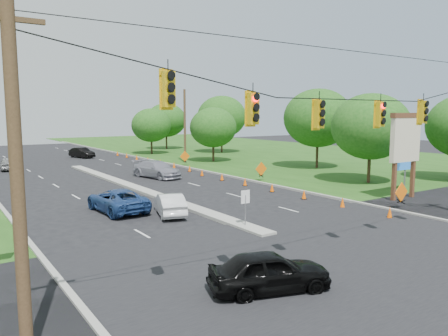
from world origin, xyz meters
TOP-DOWN VIEW (x-y plane):
  - ground at (0.00, 0.00)m, footprint 160.00×160.00m
  - grass_right at (30.00, 20.00)m, footprint 40.00×160.00m
  - cross_street at (0.00, 0.00)m, footprint 160.00×14.00m
  - curb_right at (10.10, 30.00)m, footprint 0.25×110.00m
  - median at (0.00, 21.00)m, footprint 1.00×34.00m
  - median_sign at (0.00, 6.00)m, footprint 0.55×0.06m
  - signal_span at (-0.05, -1.00)m, footprint 25.60×0.32m
  - utility_pole_far_right at (12.50, 35.00)m, footprint 0.28×0.28m
  - pylon_sign at (14.31, 6.20)m, footprint 5.90×2.30m
  - cone_0 at (8.25, 3.00)m, footprint 0.32×0.32m
  - cone_1 at (8.25, 6.50)m, footprint 0.32×0.32m
  - cone_2 at (8.25, 10.00)m, footprint 0.32×0.32m
  - cone_3 at (8.25, 13.50)m, footprint 0.32×0.32m
  - cone_4 at (8.25, 17.00)m, footprint 0.32×0.32m
  - cone_5 at (8.25, 20.50)m, footprint 0.32×0.32m
  - cone_6 at (8.25, 24.00)m, footprint 0.32×0.32m
  - cone_7 at (8.85, 27.50)m, footprint 0.32×0.32m
  - cone_8 at (8.85, 31.00)m, footprint 0.32×0.32m
  - cone_9 at (8.85, 34.50)m, footprint 0.32×0.32m
  - cone_10 at (8.85, 38.00)m, footprint 0.32×0.32m
  - cone_11 at (8.85, 41.50)m, footprint 0.32×0.32m
  - cone_12 at (8.85, 45.00)m, footprint 0.32×0.32m
  - cone_13 at (8.85, 48.50)m, footprint 0.32×0.32m
  - work_sign_0 at (10.80, 4.00)m, footprint 1.27×0.58m
  - work_sign_1 at (10.80, 18.00)m, footprint 1.27×0.58m
  - work_sign_2 at (10.80, 32.00)m, footprint 1.27×0.58m
  - tree_7 at (18.00, 12.00)m, footprint 6.72×6.72m
  - tree_8 at (22.00, 22.00)m, footprint 7.56×7.56m
  - tree_9 at (16.00, 34.00)m, footprint 5.88×5.88m
  - tree_10 at (24.00, 44.00)m, footprint 7.56×7.56m
  - tree_11 at (20.00, 55.00)m, footprint 6.72×6.72m
  - tree_12 at (14.00, 48.00)m, footprint 5.88×5.88m
  - black_sedan at (-4.32, -1.13)m, footprint 4.53×2.91m
  - white_sedan at (-1.92, 11.00)m, footprint 2.55×4.28m
  - blue_pickup at (-4.20, 13.66)m, footprint 2.67×5.33m
  - silver_car_far at (4.14, 25.51)m, footprint 3.45×5.90m
  - silver_car_oncoming at (-6.67, 39.62)m, footprint 2.19×4.35m
  - dark_car_receding at (3.72, 48.46)m, footprint 2.70×4.53m

SIDE VIEW (x-z plane):
  - ground at x=0.00m, z-range 0.00..0.00m
  - grass_right at x=30.00m, z-range -0.03..0.03m
  - cross_street at x=0.00m, z-range -0.01..0.01m
  - curb_right at x=10.10m, z-range -0.08..0.08m
  - median at x=0.00m, z-range -0.09..0.09m
  - cone_0 at x=8.25m, z-range 0.00..0.70m
  - cone_1 at x=8.25m, z-range 0.00..0.70m
  - cone_2 at x=8.25m, z-range 0.00..0.70m
  - cone_3 at x=8.25m, z-range 0.00..0.70m
  - cone_4 at x=8.25m, z-range 0.00..0.70m
  - cone_5 at x=8.25m, z-range 0.00..0.70m
  - cone_6 at x=8.25m, z-range 0.00..0.70m
  - cone_7 at x=8.85m, z-range 0.00..0.70m
  - cone_8 at x=8.85m, z-range 0.00..0.70m
  - cone_9 at x=8.85m, z-range 0.00..0.70m
  - cone_10 at x=8.85m, z-range 0.00..0.70m
  - cone_11 at x=8.85m, z-range 0.00..0.70m
  - cone_12 at x=8.85m, z-range 0.00..0.70m
  - cone_13 at x=8.85m, z-range 0.00..0.70m
  - white_sedan at x=-1.92m, z-range 0.00..1.33m
  - dark_car_receding at x=3.72m, z-range 0.00..1.41m
  - silver_car_oncoming at x=-6.67m, z-range 0.00..1.42m
  - black_sedan at x=-4.32m, z-range 0.00..1.43m
  - blue_pickup at x=-4.20m, z-range 0.00..1.45m
  - silver_car_far at x=4.14m, z-range 0.00..1.60m
  - work_sign_0 at x=10.80m, z-range 0.41..1.78m
  - work_sign_1 at x=10.80m, z-range 0.41..1.78m
  - work_sign_2 at x=10.80m, z-range 0.41..1.78m
  - median_sign at x=0.00m, z-range 0.44..2.49m
  - pylon_sign at x=14.31m, z-range 0.94..7.06m
  - tree_9 at x=16.00m, z-range 0.91..7.77m
  - tree_12 at x=14.00m, z-range 0.91..7.77m
  - utility_pole_far_right at x=12.50m, z-range 0.00..9.00m
  - tree_7 at x=18.00m, z-range 1.04..8.88m
  - tree_11 at x=20.00m, z-range 1.04..8.88m
  - signal_span at x=-0.05m, z-range 0.47..9.47m
  - tree_8 at x=22.00m, z-range 1.17..9.99m
  - tree_10 at x=24.00m, z-range 1.17..9.99m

